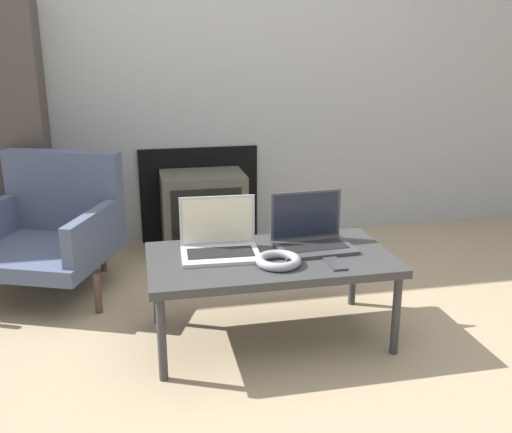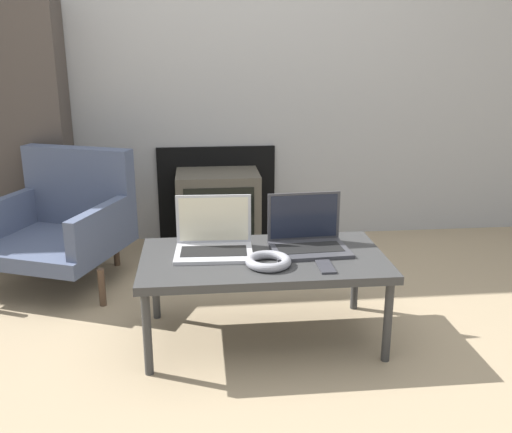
# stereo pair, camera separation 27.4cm
# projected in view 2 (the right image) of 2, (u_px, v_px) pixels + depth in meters

# --- Properties ---
(ground_plane) EXTENTS (14.00, 14.00, 0.00)m
(ground_plane) POSITION_uv_depth(u_px,v_px,m) (271.00, 372.00, 2.33)
(ground_plane) COLOR #998466
(wall_back) EXTENTS (7.00, 0.08, 2.60)m
(wall_back) POSITION_uv_depth(u_px,v_px,m) (237.00, 43.00, 3.63)
(wall_back) COLOR #999999
(wall_back) RESTS_ON ground_plane
(table) EXTENTS (1.06, 0.58, 0.40)m
(table) POSITION_uv_depth(u_px,v_px,m) (263.00, 263.00, 2.50)
(table) COLOR #333333
(table) RESTS_ON ground_plane
(laptop_left) EXTENTS (0.35, 0.26, 0.24)m
(laptop_left) POSITION_uv_depth(u_px,v_px,m) (214.00, 240.00, 2.53)
(laptop_left) COLOR #B2B2B7
(laptop_left) RESTS_ON table
(laptop_right) EXTENTS (0.35, 0.26, 0.24)m
(laptop_right) POSITION_uv_depth(u_px,v_px,m) (307.00, 237.00, 2.57)
(laptop_right) COLOR #38383D
(laptop_right) RESTS_ON table
(headphones) EXTENTS (0.19, 0.19, 0.04)m
(headphones) POSITION_uv_depth(u_px,v_px,m) (268.00, 261.00, 2.38)
(headphones) COLOR gray
(headphones) RESTS_ON table
(phone) EXTENTS (0.06, 0.14, 0.01)m
(phone) POSITION_uv_depth(u_px,v_px,m) (326.00, 267.00, 2.36)
(phone) COLOR #333338
(phone) RESTS_ON table
(tv) EXTENTS (0.52, 0.39, 0.50)m
(tv) POSITION_uv_depth(u_px,v_px,m) (218.00, 210.00, 3.68)
(tv) COLOR #4C473D
(tv) RESTS_ON ground_plane
(armchair) EXTENTS (0.86, 0.86, 0.73)m
(armchair) POSITION_uv_depth(u_px,v_px,m) (64.00, 218.00, 3.15)
(armchair) COLOR #47516B
(armchair) RESTS_ON ground_plane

